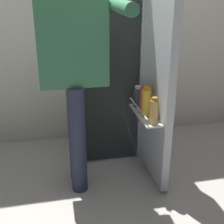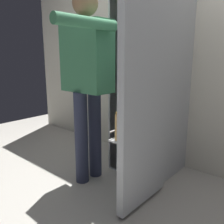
# 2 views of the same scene
# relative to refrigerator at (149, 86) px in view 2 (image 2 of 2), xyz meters

# --- Properties ---
(ground_plane) EXTENTS (5.66, 5.66, 0.00)m
(ground_plane) POSITION_rel_refrigerator_xyz_m (-0.03, -0.48, -0.87)
(ground_plane) COLOR #B7B2A8
(kitchen_wall) EXTENTS (4.40, 0.10, 2.54)m
(kitchen_wall) POSITION_rel_refrigerator_xyz_m (-0.03, 0.39, 0.40)
(kitchen_wall) COLOR silver
(kitchen_wall) RESTS_ON ground_plane
(refrigerator) EXTENTS (0.64, 1.13, 1.73)m
(refrigerator) POSITION_rel_refrigerator_xyz_m (0.00, 0.00, 0.00)
(refrigerator) COLOR silver
(refrigerator) RESTS_ON ground_plane
(person) EXTENTS (0.56, 0.79, 1.68)m
(person) POSITION_rel_refrigerator_xyz_m (-0.32, -0.50, 0.15)
(person) COLOR #2D334C
(person) RESTS_ON ground_plane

